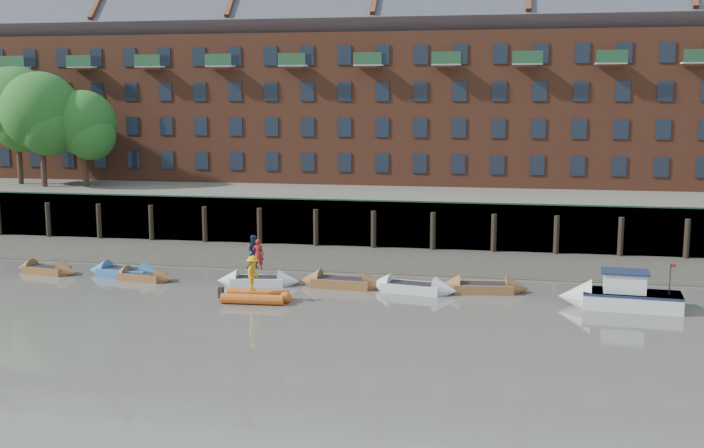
% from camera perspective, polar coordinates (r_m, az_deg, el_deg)
% --- Properties ---
extents(ground, '(220.00, 220.00, 0.00)m').
position_cam_1_polar(ground, '(35.51, -7.40, -7.93)').
color(ground, '#5F5B54').
rests_on(ground, ground).
extents(foreshore, '(110.00, 8.00, 0.50)m').
position_cam_1_polar(foreshore, '(52.42, -1.32, -2.40)').
color(foreshore, '#3D382F').
rests_on(foreshore, ground).
extents(mud_band, '(110.00, 1.60, 0.10)m').
position_cam_1_polar(mud_band, '(49.17, -2.14, -3.15)').
color(mud_band, '#4C4336').
rests_on(mud_band, ground).
extents(river_wall, '(110.00, 1.23, 3.30)m').
position_cam_1_polar(river_wall, '(56.37, -0.40, 0.04)').
color(river_wall, '#2D2A26').
rests_on(river_wall, ground).
extents(bank_terrace, '(110.00, 28.00, 3.20)m').
position_cam_1_polar(bank_terrace, '(69.66, 1.75, 1.72)').
color(bank_terrace, '#5E594D').
rests_on(bank_terrace, ground).
extents(apartment_terrace, '(80.60, 15.56, 20.98)m').
position_cam_1_polar(apartment_terrace, '(70.16, 1.92, 10.95)').
color(apartment_terrace, brown).
rests_on(apartment_terrace, bank_terrace).
extents(tree_cluster, '(11.76, 7.74, 9.40)m').
position_cam_1_polar(tree_cluster, '(69.84, -20.84, 7.27)').
color(tree_cluster, '#3A281C').
rests_on(tree_cluster, bank_terrace).
extents(rowboat_0, '(4.32, 1.94, 1.21)m').
position_cam_1_polar(rowboat_0, '(51.17, -20.39, -2.99)').
color(rowboat_0, brown).
rests_on(rowboat_0, ground).
extents(rowboat_1, '(4.87, 1.89, 1.38)m').
position_cam_1_polar(rowboat_1, '(48.92, -15.42, -3.24)').
color(rowboat_1, teal).
rests_on(rowboat_1, ground).
extents(rowboat_2, '(4.19, 1.88, 1.17)m').
position_cam_1_polar(rowboat_2, '(47.72, -14.31, -3.54)').
color(rowboat_2, brown).
rests_on(rowboat_2, ground).
extents(rowboat_3, '(4.65, 1.88, 1.31)m').
position_cam_1_polar(rowboat_3, '(45.31, -6.53, -3.94)').
color(rowboat_3, silver).
rests_on(rowboat_3, ground).
extents(rowboat_4, '(5.02, 1.80, 1.43)m').
position_cam_1_polar(rowboat_4, '(44.56, -0.69, -4.07)').
color(rowboat_4, brown).
rests_on(rowboat_4, ground).
extents(rowboat_5, '(4.98, 2.21, 1.40)m').
position_cam_1_polar(rowboat_5, '(43.52, 4.18, -4.41)').
color(rowboat_5, silver).
rests_on(rowboat_5, ground).
extents(rowboat_6, '(4.95, 1.92, 1.40)m').
position_cam_1_polar(rowboat_6, '(43.91, 9.03, -4.38)').
color(rowboat_6, brown).
rests_on(rowboat_6, ground).
extents(rib_tender, '(3.49, 1.78, 0.60)m').
position_cam_1_polar(rib_tender, '(41.70, -6.54, -5.02)').
color(rib_tender, '#CA5517').
rests_on(rib_tender, ground).
extents(motor_launch, '(5.89, 2.36, 2.37)m').
position_cam_1_polar(motor_launch, '(42.16, 17.53, -4.74)').
color(motor_launch, silver).
rests_on(motor_launch, ground).
extents(person_rower_a, '(0.65, 0.46, 1.70)m').
position_cam_1_polar(person_rower_a, '(44.89, -6.52, -2.10)').
color(person_rower_a, maroon).
rests_on(person_rower_a, rowboat_3).
extents(person_rower_b, '(1.05, 0.92, 1.84)m').
position_cam_1_polar(person_rower_b, '(45.31, -6.77, -1.92)').
color(person_rower_b, '#19233F').
rests_on(person_rower_b, rowboat_3).
extents(person_rib_crew, '(0.66, 1.16, 1.79)m').
position_cam_1_polar(person_rib_crew, '(41.47, -6.87, -3.41)').
color(person_rib_crew, orange).
rests_on(person_rib_crew, rib_tender).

